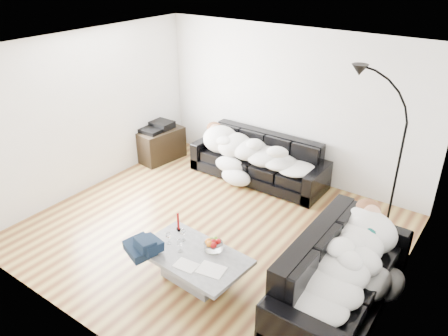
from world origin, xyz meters
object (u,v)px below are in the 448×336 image
Objects in this scene: sleeper_back at (257,148)px; candle_right at (179,222)px; sofa_right at (343,274)px; coffee_table at (194,267)px; sofa_back at (258,159)px; candle_left at (178,222)px; floor_lamp at (398,168)px; wine_glass_a at (183,235)px; sleeper_right at (345,259)px; fruit_bowl at (213,244)px; av_cabinet at (159,144)px; stereo at (158,126)px; wine_glass_b at (169,238)px; shoes at (310,285)px; wine_glass_c at (180,246)px.

sleeper_back reaches higher than candle_right.
sofa_right is 1.63× the size of coffee_table.
sofa_back reaches higher than candle_right.
candle_left is (0.27, -2.39, -0.11)m from sleeper_back.
floor_lamp reaches higher than sofa_right.
sleeper_back is at bearing 100.63° from wine_glass_a.
floor_lamp is at bearing 0.19° from sofa_right.
candle_right is (0.30, -2.40, -0.10)m from sleeper_back.
floor_lamp reaches higher than sleeper_right.
sofa_back is 9.00× the size of candle_right.
sleeper_back is at bearing 110.00° from fruit_bowl.
av_cabinet reaches higher than fruit_bowl.
candle_right is 0.13× the size of floor_lamp.
wine_glass_a is (-0.28, 0.15, 0.28)m from coffee_table.
stereo is (-2.31, 2.08, 0.14)m from candle_right.
sleeper_right is 4.26× the size of stereo.
fruit_bowl is 0.57m from wine_glass_b.
stereo is (-2.49, 2.20, 0.20)m from wine_glass_a.
shoes is at bearing -45.57° from sofa_back.
candle_left is (-0.63, 0.06, 0.05)m from fruit_bowl.
wine_glass_c is (-1.78, -0.70, -0.17)m from sleeper_right.
wine_glass_a is at bearing 152.31° from coffee_table.
candle_right reaches higher than wine_glass_c.
sofa_back reaches higher than coffee_table.
candle_right is (-2.08, -0.38, -0.12)m from sleeper_right.
fruit_bowl is 3.61m from av_cabinet.
wine_glass_a is 0.37× the size of stereo.
wine_glass_a is at bearing -162.32° from shoes.
sofa_right is 13.24× the size of wine_glass_b.
sofa_right is at bearing -96.72° from floor_lamp.
sofa_back is 2.84m from wine_glass_c.
stereo is at bearing 143.86° from fruit_bowl.
sleeper_right is 1.80m from coffee_table.
sofa_right is at bearing 16.14° from fruit_bowl.
wine_glass_a is 0.19m from wine_glass_b.
sofa_right is at bearing 21.49° from wine_glass_c.
fruit_bowl is at bearing -4.66° from candle_right.
sleeper_right is at bearing 0.00° from sofa_right.
stereo is at bearing 174.05° from floor_lamp.
sleeper_right is 1.81m from floor_lamp.
floor_lamp reaches higher than coffee_table.
av_cabinet is at bearing 68.87° from sleeper_right.
stereo reaches higher than av_cabinet.
wine_glass_b is 1.82m from shoes.
stereo is at bearing -169.41° from sofa_back.
candle_left is (-0.21, 0.14, 0.04)m from wine_glass_a.
wine_glass_c is at bearing -132.59° from floor_lamp.
sleeper_back reaches higher than wine_glass_a.
wine_glass_a is 1.67m from shoes.
stereo is (-2.77, 2.35, 0.47)m from coffee_table.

